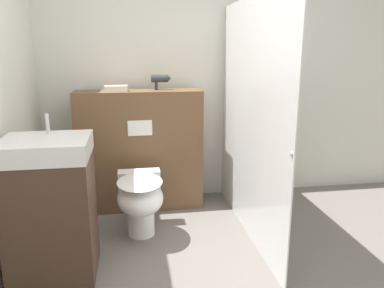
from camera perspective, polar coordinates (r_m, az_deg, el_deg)
wall_back at (r=3.82m, az=-0.95°, el=10.20°), size 8.00×0.06×2.50m
partition_panel at (r=3.62m, az=-7.86°, el=-1.00°), size 1.18×0.31×1.15m
shower_glass at (r=3.06m, az=8.79°, el=3.51°), size 0.04×1.75×1.92m
toilet at (r=3.12m, az=-7.88°, el=-8.32°), size 0.37×0.59×0.51m
sink_vanity at (r=2.71m, az=-20.66°, el=-9.17°), size 0.56×0.49×1.11m
hair_drier at (r=3.55m, az=-4.85°, el=9.84°), size 0.19×0.07×0.14m
folded_towel at (r=3.49m, az=-11.50°, el=8.30°), size 0.20×0.13×0.05m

